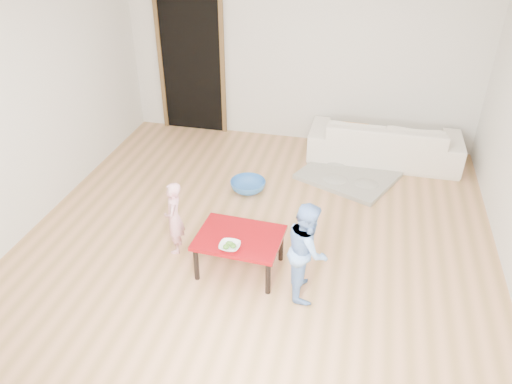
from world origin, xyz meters
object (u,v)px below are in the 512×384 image
(bowl, at_px, (230,246))
(sofa, at_px, (384,141))
(child_blue, at_px, (307,250))
(red_table, at_px, (240,253))
(child_pink, at_px, (174,218))
(basin, at_px, (248,186))

(bowl, bearing_deg, sofa, 64.58)
(sofa, xyz_separation_m, child_blue, (-0.66, -2.84, 0.19))
(sofa, height_order, bowl, sofa)
(red_table, height_order, child_pink, child_pink)
(child_pink, distance_m, basin, 1.42)
(red_table, distance_m, basin, 1.50)
(basin, bearing_deg, child_blue, -59.36)
(basin, bearing_deg, red_table, -79.07)
(sofa, xyz_separation_m, basin, (-1.62, -1.22, -0.23))
(bowl, height_order, basin, bowl)
(red_table, bearing_deg, child_blue, -13.02)
(sofa, bearing_deg, red_table, 63.64)
(child_pink, height_order, basin, child_pink)
(red_table, height_order, child_blue, child_blue)
(red_table, distance_m, child_pink, 0.77)
(bowl, relative_size, child_pink, 0.25)
(basin, bearing_deg, bowl, -81.64)
(child_pink, bearing_deg, basin, 146.85)
(sofa, distance_m, child_blue, 2.92)
(red_table, bearing_deg, child_pink, 167.96)
(sofa, relative_size, basin, 4.59)
(child_pink, bearing_deg, sofa, 126.43)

